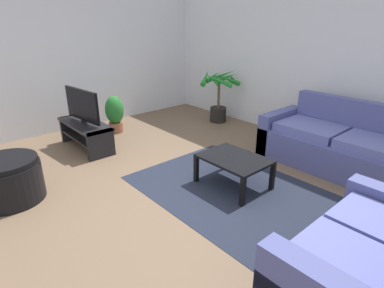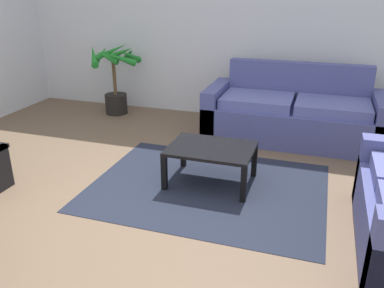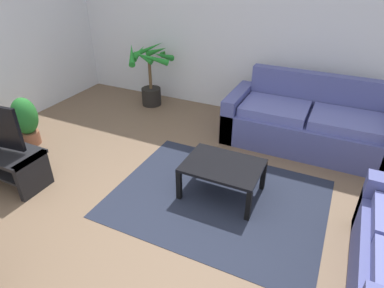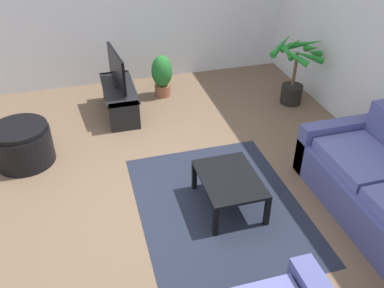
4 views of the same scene
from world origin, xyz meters
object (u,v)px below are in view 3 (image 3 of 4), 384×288
Objects in this scene: potted_plant_small at (26,120)px; coffee_table at (223,168)px; couch_main at (308,125)px; potted_palm at (151,73)px.

coffee_table is at bearing 2.41° from potted_plant_small.
couch_main reaches higher than potted_plant_small.
potted_plant_small is (-0.80, -1.86, -0.19)m from potted_palm.
couch_main is 2.65× the size of coffee_table.
potted_palm is at bearing 174.04° from couch_main.
coffee_table is 1.20× the size of potted_plant_small.
potted_palm is (-2.58, 0.27, 0.25)m from couch_main.
potted_plant_small is at bearing -154.84° from couch_main.
couch_main is 3.74m from potted_plant_small.
couch_main is at bearing 25.16° from potted_plant_small.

